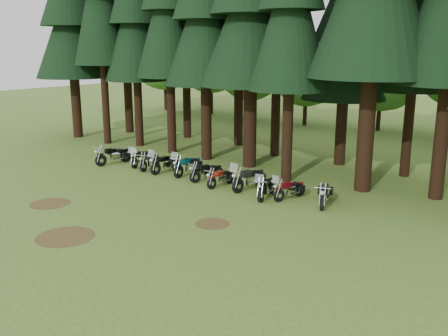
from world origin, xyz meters
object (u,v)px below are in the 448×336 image
at_px(motorcycle_2, 150,162).
at_px(motorcycle_4, 188,166).
at_px(motorcycle_8, 266,188).
at_px(motorcycle_10, 324,195).
at_px(motorcycle_1, 140,158).
at_px(motorcycle_0, 113,156).
at_px(motorcycle_5, 207,173).
at_px(motorcycle_7, 249,179).
at_px(motorcycle_9, 289,190).
at_px(motorcycle_6, 221,178).
at_px(motorcycle_3, 166,164).

xyz_separation_m(motorcycle_2, motorcycle_4, (2.69, 0.30, 0.07)).
distance_m(motorcycle_8, motorcycle_10, 2.75).
xyz_separation_m(motorcycle_1, motorcycle_2, (1.04, -0.20, -0.01)).
bearing_deg(motorcycle_0, motorcycle_5, 14.43).
distance_m(motorcycle_0, motorcycle_7, 9.62).
height_order(motorcycle_1, motorcycle_4, motorcycle_4).
bearing_deg(motorcycle_0, motorcycle_9, 11.89).
xyz_separation_m(motorcycle_5, motorcycle_6, (1.26, -0.39, -0.02)).
bearing_deg(motorcycle_3, motorcycle_10, 1.95).
distance_m(motorcycle_7, motorcycle_8, 1.56).
distance_m(motorcycle_3, motorcycle_9, 8.13).
bearing_deg(motorcycle_5, motorcycle_3, -162.62).
bearing_deg(motorcycle_10, motorcycle_8, 172.95).
relative_size(motorcycle_1, motorcycle_8, 0.95).
xyz_separation_m(motorcycle_8, motorcycle_9, (0.98, 0.50, -0.03)).
relative_size(motorcycle_0, motorcycle_7, 0.96).
height_order(motorcycle_0, motorcycle_2, motorcycle_0).
bearing_deg(motorcycle_2, motorcycle_5, -15.16).
bearing_deg(motorcycle_3, motorcycle_8, -3.34).
bearing_deg(motorcycle_3, motorcycle_6, -3.33).
bearing_deg(motorcycle_8, motorcycle_1, 160.00).
bearing_deg(motorcycle_8, motorcycle_2, 160.76).
relative_size(motorcycle_5, motorcycle_7, 0.83).
xyz_separation_m(motorcycle_1, motorcycle_7, (8.03, -0.17, 0.07)).
relative_size(motorcycle_8, motorcycle_9, 1.07).
height_order(motorcycle_1, motorcycle_10, motorcycle_1).
distance_m(motorcycle_2, motorcycle_5, 4.28).
relative_size(motorcycle_4, motorcycle_5, 1.16).
bearing_deg(motorcycle_4, motorcycle_0, -173.69).
distance_m(motorcycle_0, motorcycle_2, 2.66).
xyz_separation_m(motorcycle_6, motorcycle_8, (2.88, -0.24, 0.05)).
relative_size(motorcycle_2, motorcycle_8, 0.93).
xyz_separation_m(motorcycle_2, motorcycle_9, (9.40, -0.10, -0.00)).
bearing_deg(motorcycle_10, motorcycle_2, 158.98).
distance_m(motorcycle_0, motorcycle_3, 3.91).
xyz_separation_m(motorcycle_0, motorcycle_7, (9.61, 0.54, 0.02)).
relative_size(motorcycle_1, motorcycle_7, 0.84).
distance_m(motorcycle_2, motorcycle_8, 8.44).
xyz_separation_m(motorcycle_2, motorcycle_10, (11.08, 0.08, 0.03)).
relative_size(motorcycle_4, motorcycle_7, 0.96).
distance_m(motorcycle_1, motorcycle_9, 10.44).
distance_m(motorcycle_5, motorcycle_8, 4.19).
bearing_deg(motorcycle_9, motorcycle_3, -167.86).
bearing_deg(motorcycle_7, motorcycle_4, -178.56).
xyz_separation_m(motorcycle_4, motorcycle_6, (2.85, -0.65, -0.08)).
distance_m(motorcycle_6, motorcycle_8, 2.89).
xyz_separation_m(motorcycle_0, motorcycle_3, (3.88, 0.51, -0.01)).
distance_m(motorcycle_3, motorcycle_5, 3.01).
distance_m(motorcycle_6, motorcycle_10, 5.56).
height_order(motorcycle_4, motorcycle_10, motorcycle_4).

